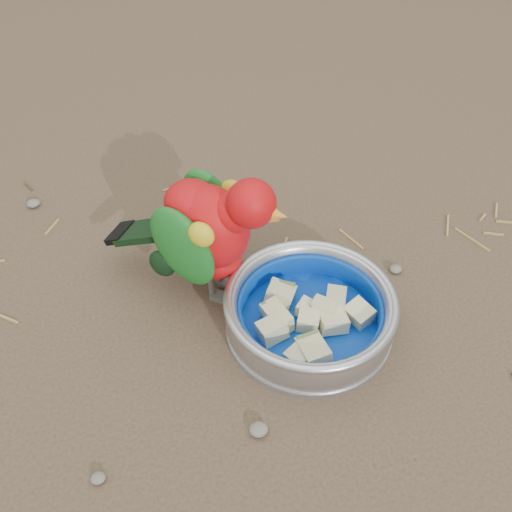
{
  "coord_description": "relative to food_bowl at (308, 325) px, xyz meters",
  "views": [
    {
      "loc": [
        -0.14,
        -0.47,
        0.59
      ],
      "look_at": [
        -0.02,
        0.06,
        0.08
      ],
      "focal_mm": 40.0,
      "sensor_mm": 36.0,
      "label": 1
    }
  ],
  "objects": [
    {
      "name": "ground",
      "position": [
        -0.03,
        0.01,
        -0.01
      ],
      "size": [
        60.0,
        60.0,
        0.0
      ],
      "primitive_type": "plane",
      "color": "#4F3C2D"
    },
    {
      "name": "food_bowl",
      "position": [
        0.0,
        0.0,
        0.0
      ],
      "size": [
        0.22,
        0.22,
        0.02
      ],
      "primitive_type": "cylinder",
      "color": "#B2B2BA",
      "rests_on": "ground"
    },
    {
      "name": "bowl_wall",
      "position": [
        0.0,
        0.0,
        0.03
      ],
      "size": [
        0.22,
        0.22,
        0.04
      ],
      "primitive_type": null,
      "color": "#B2B2BA",
      "rests_on": "food_bowl"
    },
    {
      "name": "fruit_wedges",
      "position": [
        -0.0,
        0.0,
        0.02
      ],
      "size": [
        0.13,
        0.13,
        0.03
      ],
      "primitive_type": null,
      "color": "beige",
      "rests_on": "food_bowl"
    },
    {
      "name": "lory_parrot",
      "position": [
        -0.11,
        0.1,
        0.09
      ],
      "size": [
        0.26,
        0.23,
        0.19
      ],
      "primitive_type": null,
      "rotation": [
        0.0,
        0.0,
        -2.18
      ],
      "color": "#B90B0F",
      "rests_on": "ground"
    },
    {
      "name": "ground_debris",
      "position": [
        -0.07,
        0.07,
        -0.01
      ],
      "size": [
        0.9,
        0.8,
        0.01
      ],
      "primitive_type": null,
      "color": "#A58047",
      "rests_on": "ground"
    }
  ]
}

